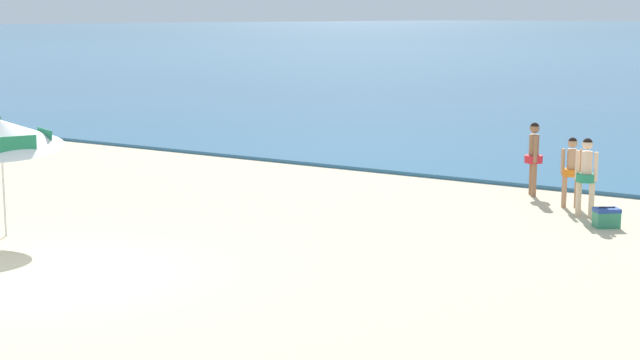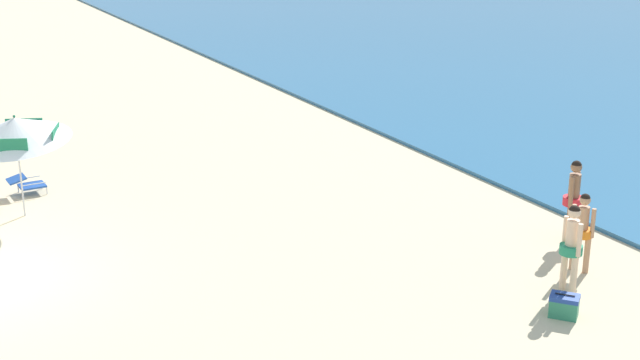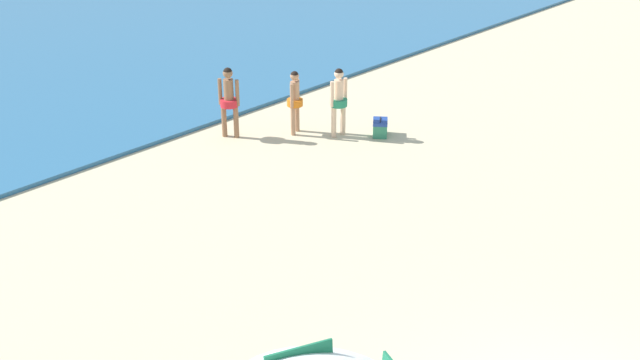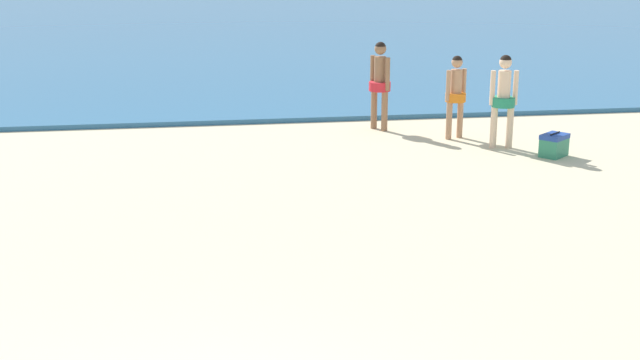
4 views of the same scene
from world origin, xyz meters
The scene contains 6 objects.
beach_umbrella_striped_main centered at (-3.17, 1.49, 2.02)m, with size 3.36×3.36×2.44m.
lounge_chair_beside_umbrella centered at (-4.66, 1.84, 0.28)m, with size 0.60×0.87×0.49m.
person_standing_near_shore centered at (5.67, 9.48, 0.99)m, with size 0.50×0.42×1.70m.
person_standing_beside centered at (5.05, 10.35, 0.92)m, with size 0.44×0.39×1.59m.
person_wading_in centered at (3.79, 11.31, 1.02)m, with size 0.43×0.46×1.75m.
cooler_box centered at (6.37, 8.74, 0.20)m, with size 0.60×0.58×0.43m.
Camera 2 is at (16.70, -1.67, 7.20)m, focal length 50.34 mm.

